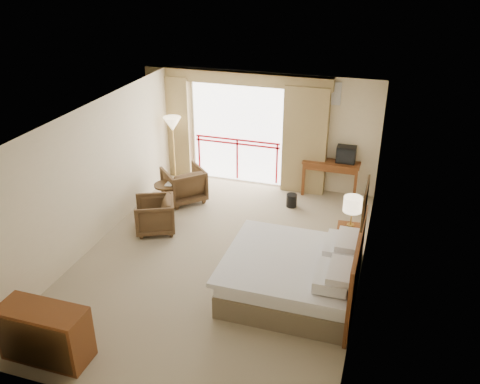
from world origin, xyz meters
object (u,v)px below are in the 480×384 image
(armchair_near, at_px, (156,230))
(dresser, at_px, (45,334))
(desk, at_px, (332,167))
(armchair_far, at_px, (185,200))
(side_table, at_px, (166,192))
(floor_lamp, at_px, (172,127))
(wastebasket, at_px, (292,200))
(bed, at_px, (295,275))
(nightstand, at_px, (348,244))
(table_lamp, at_px, (353,205))

(armchair_near, height_order, dresser, dresser)
(desk, xyz_separation_m, armchair_far, (-3.09, -1.40, -0.65))
(armchair_near, xyz_separation_m, side_table, (-0.20, 0.99, 0.39))
(floor_lamp, bearing_deg, desk, 8.27)
(wastebasket, distance_m, armchair_near, 3.05)
(wastebasket, distance_m, floor_lamp, 3.28)
(bed, distance_m, desk, 4.05)
(nightstand, relative_size, wastebasket, 2.21)
(table_lamp, bearing_deg, side_table, 168.59)
(nightstand, height_order, floor_lamp, floor_lamp)
(armchair_near, xyz_separation_m, dresser, (0.13, -3.65, 0.41))
(wastebasket, xyz_separation_m, side_table, (-2.60, -0.89, 0.24))
(armchair_far, xyz_separation_m, side_table, (-0.22, -0.46, 0.39))
(desk, bearing_deg, dresser, -113.01)
(nightstand, bearing_deg, bed, -121.79)
(table_lamp, bearing_deg, dresser, -134.05)
(desk, xyz_separation_m, side_table, (-3.31, -1.86, -0.26))
(table_lamp, xyz_separation_m, desk, (-0.72, 2.67, -0.45))
(floor_lamp, bearing_deg, bed, -43.41)
(bed, xyz_separation_m, wastebasket, (-0.71, 3.07, -0.23))
(nightstand, distance_m, dresser, 5.28)
(bed, height_order, desk, bed)
(wastebasket, relative_size, floor_lamp, 0.18)
(floor_lamp, bearing_deg, armchair_near, -75.56)
(wastebasket, xyz_separation_m, armchair_far, (-2.38, -0.42, -0.15))
(wastebasket, distance_m, dresser, 5.98)
(table_lamp, bearing_deg, armchair_far, 161.52)
(dresser, bearing_deg, table_lamp, 49.85)
(desk, xyz_separation_m, wastebasket, (-0.71, -0.97, -0.50))
(nightstand, bearing_deg, side_table, 164.54)
(wastebasket, xyz_separation_m, dresser, (-2.27, -5.52, 0.26))
(desk, bearing_deg, floor_lamp, -170.11)
(bed, bearing_deg, nightstand, 61.58)
(nightstand, distance_m, side_table, 4.12)
(dresser, bearing_deg, armchair_far, 95.19)
(nightstand, height_order, table_lamp, table_lamp)
(armchair_far, relative_size, dresser, 0.70)
(table_lamp, distance_m, side_table, 4.18)
(armchair_far, relative_size, armchair_near, 1.10)
(nightstand, xyz_separation_m, armchair_near, (-3.83, -0.12, -0.32))
(nightstand, height_order, side_table, nightstand)
(table_lamp, distance_m, armchair_far, 4.17)
(table_lamp, xyz_separation_m, wastebasket, (-1.43, 1.70, -0.95))
(bed, height_order, side_table, bed)
(desk, bearing_deg, nightstand, -73.54)
(nightstand, bearing_deg, desk, 101.47)
(bed, bearing_deg, table_lamp, 62.47)
(desk, bearing_deg, wastebasket, -124.50)
(bed, distance_m, armchair_near, 3.36)
(desk, height_order, armchair_near, desk)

